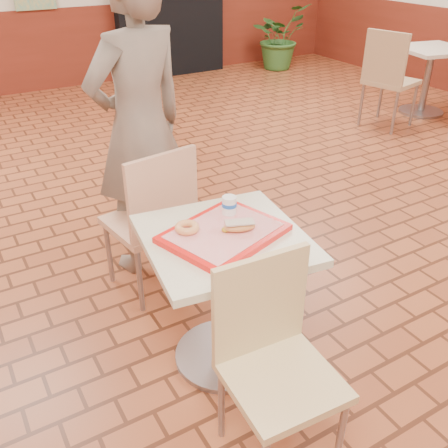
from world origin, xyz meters
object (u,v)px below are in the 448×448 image
potted_plant (279,37)px  second_table (429,70)px  chair_main_front (273,354)px  chair_main_back (154,216)px  long_john_donut (239,226)px  customer (140,128)px  serving_tray (224,233)px  main_table (224,280)px  paper_cup (229,205)px  chair_second_left (388,75)px  ring_donut (187,227)px

potted_plant → second_table: bearing=-86.7°
chair_main_front → chair_main_back: (0.02, 1.15, 0.02)m
chair_main_back → long_john_donut: chair_main_back is taller
customer → serving_tray: size_ratio=3.68×
main_table → chair_main_front: size_ratio=0.83×
customer → long_john_donut: size_ratio=11.55×
chair_main_back → paper_cup: bearing=96.6°
long_john_donut → chair_second_left: chair_second_left is taller
main_table → second_table: 4.56m
paper_cup → potted_plant: potted_plant is taller
chair_main_front → chair_second_left: 4.17m
customer → potted_plant: size_ratio=1.90×
long_john_donut → paper_cup: bearing=74.0°
long_john_donut → chair_second_left: (3.15, 2.12, -0.20)m
ring_donut → potted_plant: potted_plant is taller
chair_main_front → serving_tray: 0.55m
main_table → ring_donut: ring_donut is taller
chair_main_front → potted_plant: potted_plant is taller
customer → potted_plant: 5.47m
chair_second_left → serving_tray: bearing=109.3°
customer → ring_donut: bearing=64.2°
main_table → ring_donut: size_ratio=6.73×
ring_donut → paper_cup: bearing=10.2°
chair_main_back → long_john_donut: 0.75m
chair_main_back → second_table: 4.33m
main_table → paper_cup: size_ratio=8.56×
main_table → chair_main_back: chair_main_back is taller
main_table → chair_main_back: bearing=94.6°
main_table → second_table: size_ratio=0.96×
chair_main_back → main_table: bearing=86.0°
paper_cup → serving_tray: bearing=-129.4°
main_table → chair_main_front: bearing=-98.6°
chair_second_left → potted_plant: 2.88m
ring_donut → main_table: bearing=-28.0°
serving_tray → second_table: bearing=29.1°
paper_cup → long_john_donut: bearing=-106.0°
customer → main_table: bearing=72.9°
chair_second_left → customer: bearing=95.3°
potted_plant → chair_main_front: bearing=-126.0°
potted_plant → main_table: bearing=-128.1°
chair_main_front → main_table: bearing=84.9°
chair_main_back → customer: bearing=-113.4°
long_john_donut → potted_plant: size_ratio=0.16×
second_table → chair_second_left: chair_second_left is taller
chair_main_back → long_john_donut: bearing=90.0°
chair_main_back → ring_donut: bearing=73.3°
chair_second_left → second_table: bearing=-94.7°
second_table → potted_plant: 2.68m
customer → potted_plant: (3.80, 3.91, -0.42)m
chair_second_left → potted_plant: (0.64, 2.81, -0.09)m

